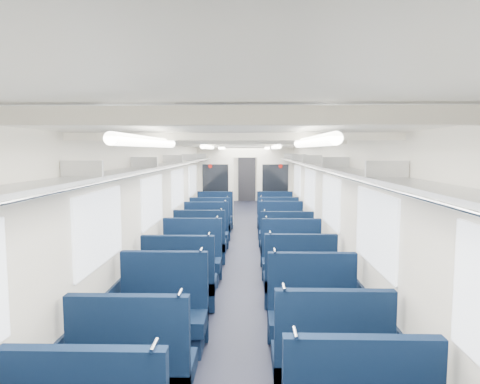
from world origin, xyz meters
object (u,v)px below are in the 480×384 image
object	(u,v)px
seat_6	(163,319)
seat_17	(278,226)
seat_14	(206,236)
end_door	(247,178)
seat_5	(330,367)
bulkhead	(245,184)
seat_13	(286,248)
seat_11	(292,264)
seat_18	(215,218)
seat_4	(134,374)
seat_19	(275,218)
seat_8	(180,285)
seat_9	(299,283)
seat_16	(211,226)
seat_7	(313,321)
seat_10	(192,263)
seat_15	(281,235)
seat_12	(200,246)

from	to	relation	value
seat_6	seat_17	xyz separation A→B (m)	(1.66, 5.82, 0.00)
seat_17	seat_14	bearing A→B (deg)	-143.12
end_door	seat_5	world-z (taller)	end_door
bulkhead	seat_13	xyz separation A→B (m)	(0.83, -4.40, -0.89)
seat_11	seat_17	size ratio (longest dim) A/B	1.00
seat_6	seat_13	bearing A→B (deg)	64.10
seat_11	seat_18	distance (m)	4.93
seat_18	seat_4	bearing A→B (deg)	-90.00
bulkhead	seat_19	bearing A→B (deg)	-43.82
seat_8	seat_17	world-z (taller)	same
seat_5	seat_18	xyz separation A→B (m)	(-1.66, 7.96, 0.00)
bulkhead	seat_18	world-z (taller)	bulkhead
seat_19	seat_18	bearing A→B (deg)	-177.90
seat_4	seat_8	bearing A→B (deg)	90.00
end_door	seat_18	size ratio (longest dim) A/B	1.82
end_door	seat_19	size ratio (longest dim) A/B	1.82
seat_13	seat_19	distance (m)	3.60
seat_14	seat_17	distance (m)	2.08
seat_9	seat_16	distance (m)	4.73
seat_7	seat_10	distance (m)	2.88
seat_9	seat_15	bearing A→B (deg)	90.00
seat_11	seat_17	bearing A→B (deg)	90.00
end_door	seat_6	bearing A→B (deg)	-93.44
bulkhead	seat_4	xyz separation A→B (m)	(-0.83, -8.98, -0.89)
seat_13	seat_6	bearing A→B (deg)	-115.90
seat_7	seat_12	world-z (taller)	same
seat_13	seat_18	world-z (taller)	same
seat_11	seat_18	bearing A→B (deg)	109.68
seat_12	seat_19	distance (m)	3.84
seat_13	seat_14	world-z (taller)	same
seat_8	seat_18	size ratio (longest dim) A/B	1.00
seat_6	seat_7	bearing A→B (deg)	-0.75
seat_12	seat_19	bearing A→B (deg)	64.37
end_door	seat_9	distance (m)	12.57
seat_19	seat_16	bearing A→B (deg)	-141.92
seat_15	end_door	bearing A→B (deg)	95.23
seat_12	seat_13	xyz separation A→B (m)	(1.66, -0.14, 0.00)
end_door	seat_7	bearing A→B (deg)	-86.57
seat_4	seat_5	bearing A→B (deg)	5.59
seat_9	seat_13	xyz separation A→B (m)	(0.00, 2.13, 0.00)
seat_6	seat_19	size ratio (longest dim) A/B	1.00
seat_4	seat_7	size ratio (longest dim) A/B	1.00
seat_11	seat_10	bearing A→B (deg)	179.47
end_door	seat_19	distance (m)	6.88
seat_4	seat_7	world-z (taller)	same
seat_5	seat_13	xyz separation A→B (m)	(0.00, 4.42, 0.00)
seat_12	bulkhead	bearing A→B (deg)	78.97
seat_11	seat_6	bearing A→B (deg)	-125.62
seat_8	seat_9	world-z (taller)	same
end_door	seat_7	world-z (taller)	end_door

